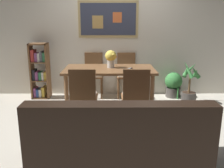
# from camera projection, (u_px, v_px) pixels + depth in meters

# --- Properties ---
(ground_plane) EXTENTS (12.00, 12.00, 0.00)m
(ground_plane) POSITION_uv_depth(u_px,v_px,m) (115.00, 119.00, 4.03)
(ground_plane) COLOR beige
(wall_back_with_painting) EXTENTS (5.20, 0.14, 2.60)m
(wall_back_with_painting) POSITION_uv_depth(u_px,v_px,m) (114.00, 33.00, 5.15)
(wall_back_with_painting) COLOR silver
(wall_back_with_painting) RESTS_ON ground_plane
(dining_table) EXTENTS (1.58, 0.88, 0.75)m
(dining_table) POSITION_uv_depth(u_px,v_px,m) (109.00, 74.00, 4.36)
(dining_table) COLOR brown
(dining_table) RESTS_ON ground_plane
(dining_chair_far_left) EXTENTS (0.40, 0.41, 0.91)m
(dining_chair_far_left) POSITION_uv_depth(u_px,v_px,m) (94.00, 71.00, 5.17)
(dining_chair_far_left) COLOR brown
(dining_chair_far_left) RESTS_ON ground_plane
(dining_chair_far_right) EXTENTS (0.40, 0.41, 0.91)m
(dining_chair_far_right) POSITION_uv_depth(u_px,v_px,m) (126.00, 71.00, 5.15)
(dining_chair_far_right) COLOR brown
(dining_chair_far_right) RESTS_ON ground_plane
(dining_chair_near_left) EXTENTS (0.40, 0.41, 0.91)m
(dining_chair_near_left) POSITION_uv_depth(u_px,v_px,m) (83.00, 93.00, 3.62)
(dining_chair_near_left) COLOR brown
(dining_chair_near_left) RESTS_ON ground_plane
(dining_chair_near_right) EXTENTS (0.40, 0.41, 0.91)m
(dining_chair_near_right) POSITION_uv_depth(u_px,v_px,m) (135.00, 93.00, 3.62)
(dining_chair_near_right) COLOR brown
(dining_chair_near_right) RESTS_ON ground_plane
(leather_couch) EXTENTS (1.80, 0.84, 0.84)m
(leather_couch) POSITION_uv_depth(u_px,v_px,m) (119.00, 143.00, 2.61)
(leather_couch) COLOR black
(leather_couch) RESTS_ON ground_plane
(bookshelf) EXTENTS (0.36, 0.28, 1.13)m
(bookshelf) POSITION_uv_depth(u_px,v_px,m) (40.00, 72.00, 5.02)
(bookshelf) COLOR brown
(bookshelf) RESTS_ON ground_plane
(potted_ivy) EXTENTS (0.36, 0.36, 0.53)m
(potted_ivy) POSITION_uv_depth(u_px,v_px,m) (173.00, 84.00, 5.14)
(potted_ivy) COLOR #4C4742
(potted_ivy) RESTS_ON ground_plane
(potted_palm) EXTENTS (0.37, 0.38, 0.84)m
(potted_palm) POSITION_uv_depth(u_px,v_px,m) (189.00, 88.00, 4.77)
(potted_palm) COLOR #4C4742
(potted_palm) RESTS_ON ground_plane
(flower_vase) EXTENTS (0.21, 0.20, 0.31)m
(flower_vase) POSITION_uv_depth(u_px,v_px,m) (111.00, 57.00, 4.34)
(flower_vase) COLOR beige
(flower_vase) RESTS_ON dining_table
(tv_remote) EXTENTS (0.11, 0.16, 0.02)m
(tv_remote) POSITION_uv_depth(u_px,v_px,m) (130.00, 69.00, 4.23)
(tv_remote) COLOR black
(tv_remote) RESTS_ON dining_table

